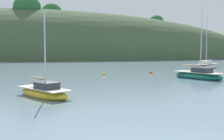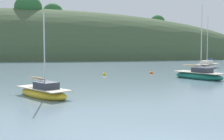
# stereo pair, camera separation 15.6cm
# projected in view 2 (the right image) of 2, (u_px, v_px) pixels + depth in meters

# --- Properties ---
(far_shoreline_hill) EXTENTS (150.00, 36.00, 31.44)m
(far_shoreline_hill) POSITION_uv_depth(u_px,v_px,m) (3.00, 59.00, 85.40)
(far_shoreline_hill) COLOR #425638
(far_shoreline_hill) RESTS_ON ground
(sailboat_orange_cutter) EXTENTS (4.56, 5.08, 6.03)m
(sailboat_orange_cutter) POSITION_uv_depth(u_px,v_px,m) (43.00, 92.00, 21.06)
(sailboat_orange_cutter) COLOR gold
(sailboat_orange_cutter) RESTS_ON ground
(sailboat_red_portside) EXTENTS (5.76, 5.82, 8.58)m
(sailboat_red_portside) POSITION_uv_depth(u_px,v_px,m) (207.00, 66.00, 48.30)
(sailboat_red_portside) COLOR white
(sailboat_red_portside) RESTS_ON ground
(sailboat_cream_ketch) EXTENTS (4.90, 6.21, 8.10)m
(sailboat_cream_ketch) POSITION_uv_depth(u_px,v_px,m) (199.00, 75.00, 32.85)
(sailboat_cream_ketch) COLOR #196B56
(sailboat_cream_ketch) RESTS_ON ground
(mooring_buoy_outer) EXTENTS (0.44, 0.44, 0.54)m
(mooring_buoy_outer) POSITION_uv_depth(u_px,v_px,m) (151.00, 73.00, 38.77)
(mooring_buoy_outer) COLOR orange
(mooring_buoy_outer) RESTS_ON ground
(mooring_buoy_inner) EXTENTS (0.44, 0.44, 0.54)m
(mooring_buoy_inner) POSITION_uv_depth(u_px,v_px,m) (104.00, 74.00, 36.65)
(mooring_buoy_inner) COLOR yellow
(mooring_buoy_inner) RESTS_ON ground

